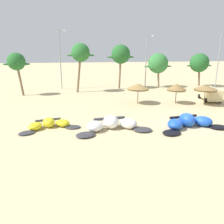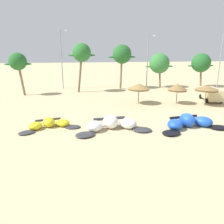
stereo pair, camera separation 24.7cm
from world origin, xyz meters
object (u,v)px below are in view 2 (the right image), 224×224
Objects in this scene: beach_umbrella_near_palms at (207,88)px; palm_left at (82,53)px; kite_left at (112,124)px; beach_umbrella_near_van at (139,87)px; palm_left_of_gap at (122,55)px; palm_center_right at (201,63)px; lamppost_west_center at (148,59)px; parked_car_second at (211,93)px; lamppost_west at (62,57)px; kite_far_left at (49,124)px; palm_center_left at (159,64)px; lamppost_east_center at (221,59)px; palm_leftmost at (18,62)px; kite_left_of_center at (189,123)px; beach_umbrella_middle at (177,87)px.

palm_left reaches higher than beach_umbrella_near_palms.
kite_left is at bearing -153.38° from beach_umbrella_near_palms.
beach_umbrella_near_van is 13.71m from palm_left_of_gap.
palm_center_right is 0.67× the size of lamppost_west_center.
lamppost_west is (-21.61, 14.96, 4.86)m from parked_car_second.
beach_umbrella_near_palms is at bearing 15.45° from kite_far_left.
kite_far_left is at bearing -144.44° from beach_umbrella_near_van.
lamppost_east_center reaches higher than palm_center_left.
lamppost_west is (-11.16, 1.89, -0.51)m from palm_left_of_gap.
beach_umbrella_near_palms is at bearing -134.00° from parked_car_second.
palm_leftmost is 36.87m from lamppost_east_center.
lamppost_west is 1.08× the size of lamppost_west_center.
kite_left_of_center is 0.66× the size of lamppost_west.
palm_left_of_gap is 0.76× the size of lamppost_west.
beach_umbrella_middle is at bearing -45.21° from lamppost_west.
lamppost_east_center reaches higher than kite_left_of_center.
beach_umbrella_near_van is at bearing -180.00° from parked_car_second.
palm_left is at bearing 149.38° from parked_car_second.
beach_umbrella_near_van is at bearing -28.50° from palm_leftmost.
lamppost_west is at bearing 115.91° from kite_left_of_center.
lamppost_east_center is (13.60, -3.21, 0.12)m from lamppost_west_center.
beach_umbrella_near_van is 18.67m from lamppost_west.
parked_car_second is at bearing 30.21° from kite_left.
palm_leftmost is 1.02× the size of palm_center_left.
kite_left_of_center reaches higher than kite_far_left.
palm_leftmost is 25.78m from palm_center_left.
beach_umbrella_middle is 18.55m from lamppost_east_center.
lamppost_west reaches higher than lamppost_east_center.
kite_far_left is at bearing -160.10° from parked_car_second.
lamppost_east_center reaches higher than kite_far_left.
palm_left_of_gap is at bearing 108.26° from beach_umbrella_middle.
palm_left is 5.57m from lamppost_west.
palm_center_right is (8.54, -0.68, 0.05)m from palm_center_left.
palm_center_left is at bearing -10.91° from lamppost_west_center.
palm_left_of_gap is 5.44m from lamppost_west_center.
palm_leftmost is at bearing 108.95° from kite_far_left.
lamppost_west_center is at bearing 12.33° from palm_left.
kite_far_left is 25.04m from palm_left_of_gap.
palm_left is (4.25, 18.80, 6.41)m from kite_far_left.
beach_umbrella_near_van reaches higher than beach_umbrella_middle.
lamppost_west_center is at bearing 66.36° from beach_umbrella_near_van.
palm_left_of_gap reaches higher than beach_umbrella_near_van.
palm_left_of_gap is at bearing -179.66° from palm_center_left.
beach_umbrella_near_van is at bearing -92.58° from palm_left_of_gap.
kite_far_left is 5.98m from kite_left.
beach_umbrella_near_palms is 0.45× the size of palm_center_left.
lamppost_west is (-10.58, 14.96, 3.57)m from beach_umbrella_near_van.
palm_center_left is (7.60, 0.05, -1.73)m from palm_left_of_gap.
lamppost_west reaches higher than palm_leftmost.
palm_left_of_gap is 19.16m from lamppost_east_center.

